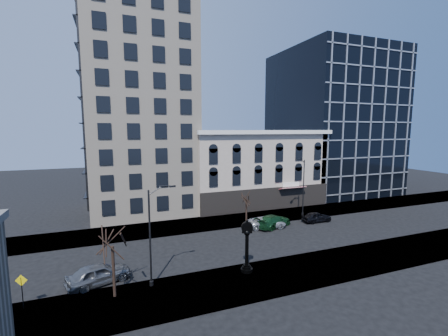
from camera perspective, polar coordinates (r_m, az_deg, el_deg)
name	(u,v)px	position (r m, az deg, el deg)	size (l,w,h in m)	color
ground	(220,246)	(33.56, -0.80, -14.67)	(160.00, 160.00, 0.00)	black
sidewalk_far	(199,224)	(40.71, -4.71, -10.60)	(160.00, 6.00, 0.12)	gray
sidewalk_near	(252,280)	(26.85, 5.42, -20.48)	(160.00, 6.00, 0.12)	gray
cream_tower	(139,85)	(48.83, -15.82, 15.00)	(15.90, 15.40, 42.50)	beige
victorian_row	(254,169)	(50.92, 5.80, -0.14)	(22.60, 11.19, 12.50)	#C0AE9E
glass_office	(332,123)	(65.83, 19.80, 8.14)	(20.00, 20.15, 28.00)	black
street_clock	(247,248)	(27.20, 4.37, -15.00)	(1.07, 1.07, 4.71)	black
street_lamp_near	(157,209)	(24.33, -12.67, -7.64)	(2.14, 0.42, 8.27)	black
street_lamp_far	(302,172)	(43.85, 14.56, -0.69)	(2.12, 1.06, 8.64)	black
bare_tree_near	(112,235)	(23.90, -20.58, -11.88)	(3.69, 3.69, 6.33)	black
bare_tree_far	(247,196)	(40.99, 4.31, -5.27)	(2.73, 2.73, 4.68)	black
warning_sign	(22,285)	(26.37, -34.13, -18.03)	(0.79, 0.25, 2.48)	black
car_near_a	(99,274)	(27.93, -22.77, -18.09)	(2.01, 4.99, 1.70)	#595B60
car_near_b	(101,273)	(28.40, -22.30, -18.06)	(1.37, 3.94, 1.30)	#0C194C
car_far_a	(267,222)	(39.55, 8.14, -10.23)	(2.30, 4.98, 1.38)	#A5A8AD
car_far_b	(273,221)	(40.00, 9.40, -9.91)	(2.22, 5.46, 1.58)	#143F1E
car_far_c	(317,217)	(43.38, 17.22, -8.89)	(1.66, 4.12, 1.40)	black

